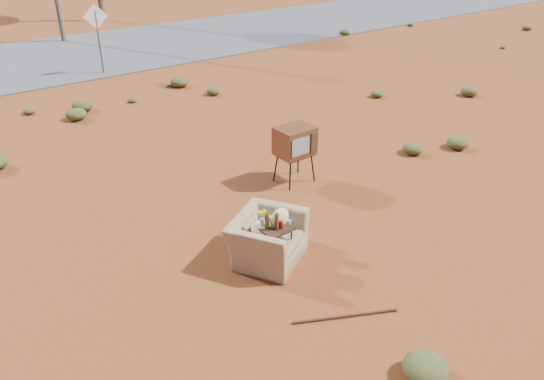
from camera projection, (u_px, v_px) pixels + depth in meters
ground at (310, 266)px, 7.96m from camera, size 140.00×140.00×0.00m
highway at (30, 62)px, 18.52m from camera, size 140.00×7.00×0.04m
armchair at (269, 230)px, 8.01m from camera, size 1.43×1.36×0.96m
tv_unit at (295, 142)px, 10.06m from camera, size 0.71×0.57×1.13m
side_table at (272, 225)px, 7.74m from camera, size 0.45×0.45×0.90m
rusty_bar at (345, 316)px, 6.96m from camera, size 1.30×0.67×0.04m
road_sign at (97, 27)px, 16.50m from camera, size 0.78×0.06×2.19m
scrub_patch at (135, 170)px, 10.56m from camera, size 17.49×8.07×0.33m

